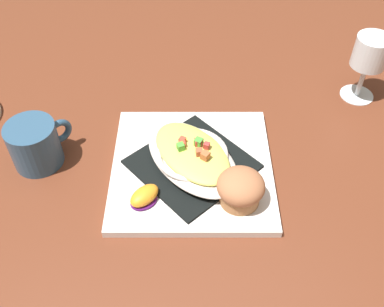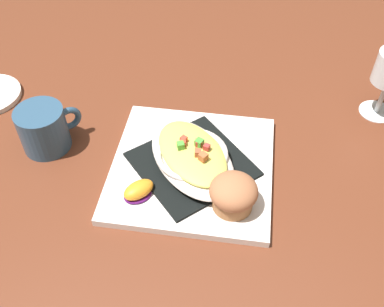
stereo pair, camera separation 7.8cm
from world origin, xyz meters
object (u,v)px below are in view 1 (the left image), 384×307
Objects in this scene: coffee_mug at (36,146)px; stemmed_glass at (370,56)px; square_plate at (192,168)px; orange_garnish at (144,197)px; muffin at (241,188)px; gratin_dish at (192,156)px.

stemmed_glass reaches higher than coffee_mug.
square_plate is 0.11m from orange_garnish.
orange_garnish is at bearing -121.83° from coffee_mug.
muffin reaches higher than orange_garnish.
gratin_dish is at bearing -112.55° from square_plate.
orange_garnish is 0.53m from stemmed_glass.
muffin is at bearing 132.36° from stemmed_glass.
muffin is (-0.08, -0.07, 0.04)m from square_plate.
gratin_dish is at bearing 116.68° from stemmed_glass.
stemmed_glass is at bearing -47.64° from muffin.
orange_garnish is 0.23m from coffee_mug.
orange_garnish is (-0.07, 0.09, -0.01)m from gratin_dish.
orange_garnish reaches higher than square_plate.
muffin is at bearing -139.51° from gratin_dish.
gratin_dish is at bearing 40.49° from muffin.
orange_garnish is at bearing 130.68° from gratin_dish.
gratin_dish is 1.71× the size of stemmed_glass.
orange_garnish is (-0.07, 0.08, 0.02)m from square_plate.
square_plate is 0.42m from stemmed_glass.
stemmed_glass is (0.26, -0.45, 0.07)m from orange_garnish.
square_plate is at bearing 67.45° from gratin_dish.
muffin is at bearing -139.49° from square_plate.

